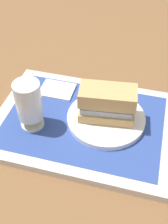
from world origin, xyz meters
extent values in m
plane|color=brown|center=(0.00, 0.00, 0.00)|extent=(3.00, 3.00, 0.00)
cube|color=silver|center=(0.00, 0.00, 0.01)|extent=(0.44, 0.32, 0.02)
cube|color=#2D4793|center=(0.00, 0.00, 0.02)|extent=(0.38, 0.27, 0.00)
cylinder|color=white|center=(-0.05, -0.01, 0.03)|extent=(0.19, 0.19, 0.01)
cube|color=tan|center=(-0.05, -0.01, 0.05)|extent=(0.14, 0.08, 0.02)
cube|color=#9EA3A8|center=(-0.05, -0.01, 0.07)|extent=(0.13, 0.07, 0.02)
cube|color=silver|center=(-0.05, -0.01, 0.08)|extent=(0.12, 0.06, 0.01)
sphere|color=#47932D|center=(0.00, -0.01, 0.09)|extent=(0.04, 0.04, 0.04)
cube|color=tan|center=(-0.05, -0.01, 0.10)|extent=(0.14, 0.08, 0.04)
cylinder|color=silver|center=(0.12, 0.05, 0.02)|extent=(0.06, 0.06, 0.01)
cylinder|color=silver|center=(0.12, 0.05, 0.04)|extent=(0.01, 0.01, 0.02)
cylinder|color=silver|center=(0.12, 0.05, 0.10)|extent=(0.06, 0.06, 0.09)
cylinder|color=gold|center=(0.12, 0.05, 0.08)|extent=(0.06, 0.06, 0.05)
cylinder|color=white|center=(0.12, 0.05, 0.10)|extent=(0.05, 0.05, 0.01)
cube|color=white|center=(0.10, -0.09, 0.02)|extent=(0.09, 0.07, 0.01)
camera|label=1|loc=(-0.13, 0.48, 0.54)|focal=46.82mm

